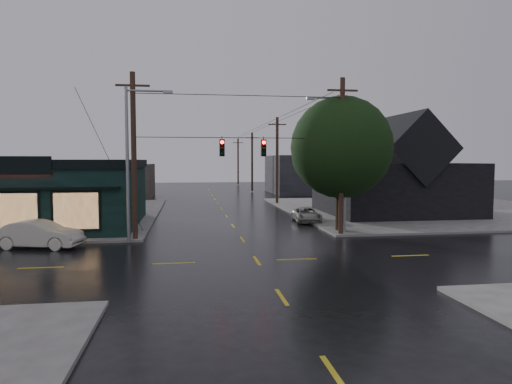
{
  "coord_description": "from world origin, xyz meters",
  "views": [
    {
      "loc": [
        -3.28,
        -21.75,
        4.91
      ],
      "look_at": [
        0.83,
        5.82,
        2.96
      ],
      "focal_mm": 32.0,
      "sensor_mm": 36.0,
      "label": 1
    }
  ],
  "objects": [
    {
      "name": "streetlight_ne",
      "position": [
        7.0,
        7.2,
        0.0
      ],
      "size": [
        5.4,
        0.3,
        9.15
      ],
      "primitive_type": null,
      "color": "gray",
      "rests_on": "ground"
    },
    {
      "name": "sidewalk_ne",
      "position": [
        20.0,
        20.0,
        0.07
      ],
      "size": [
        28.0,
        28.0,
        0.15
      ],
      "primitive_type": "cube",
      "color": "#65625F",
      "rests_on": "ground"
    },
    {
      "name": "sedan_cream",
      "position": [
        -11.56,
        4.97,
        0.78
      ],
      "size": [
        4.96,
        2.69,
        1.55
      ],
      "primitive_type": "imported",
      "rotation": [
        0.0,
        0.0,
        1.34
      ],
      "color": "beige",
      "rests_on": "ground"
    },
    {
      "name": "utility_pole_nw",
      "position": [
        -6.5,
        6.5,
        0.0
      ],
      "size": [
        2.0,
        0.32,
        10.15
      ],
      "primitive_type": null,
      "color": "#2F1E15",
      "rests_on": "ground"
    },
    {
      "name": "utility_pole_ne",
      "position": [
        6.5,
        6.5,
        0.0
      ],
      "size": [
        2.0,
        0.32,
        10.15
      ],
      "primitive_type": null,
      "color": "#2F1E15",
      "rests_on": "ground"
    },
    {
      "name": "suv_silver",
      "position": [
        6.0,
        13.27,
        0.57
      ],
      "size": [
        2.21,
        4.27,
        1.15
      ],
      "primitive_type": "imported",
      "rotation": [
        0.0,
        0.0,
        -0.08
      ],
      "color": "gray",
      "rests_on": "ground"
    },
    {
      "name": "utility_pole_far_b",
      "position": [
        6.5,
        48.0,
        0.0
      ],
      "size": [
        2.0,
        0.32,
        9.15
      ],
      "primitive_type": null,
      "color": "#2F1E15",
      "rests_on": "ground"
    },
    {
      "name": "bg_building_west",
      "position": [
        -14.0,
        40.0,
        2.2
      ],
      "size": [
        12.0,
        10.0,
        4.4
      ],
      "primitive_type": "cube",
      "color": "#3D322D",
      "rests_on": "ground"
    },
    {
      "name": "utility_pole_far_a",
      "position": [
        6.5,
        28.0,
        0.0
      ],
      "size": [
        2.0,
        0.32,
        9.65
      ],
      "primitive_type": null,
      "color": "#2F1E15",
      "rests_on": "ground"
    },
    {
      "name": "span_signal_assembly",
      "position": [
        0.1,
        6.5,
        5.7
      ],
      "size": [
        13.0,
        0.48,
        1.23
      ],
      "color": "black",
      "rests_on": "ground"
    },
    {
      "name": "streetlight_nw",
      "position": [
        -6.8,
        5.8,
        0.0
      ],
      "size": [
        5.4,
        0.3,
        9.15
      ],
      "primitive_type": null,
      "color": "gray",
      "rests_on": "ground"
    },
    {
      "name": "ground_plane",
      "position": [
        0.0,
        0.0,
        0.0
      ],
      "size": [
        160.0,
        160.0,
        0.0
      ],
      "primitive_type": "plane",
      "color": "black"
    },
    {
      "name": "corner_tree",
      "position": [
        7.0,
        8.0,
        5.76
      ],
      "size": [
        6.91,
        6.91,
        9.08
      ],
      "color": "black",
      "rests_on": "ground"
    },
    {
      "name": "pizza_shop",
      "position": [
        -15.0,
        12.94,
        2.56
      ],
      "size": [
        16.3,
        12.34,
        4.9
      ],
      "color": "black",
      "rests_on": "ground"
    },
    {
      "name": "bg_building_east",
      "position": [
        16.0,
        45.0,
        2.8
      ],
      "size": [
        14.0,
        12.0,
        5.6
      ],
      "primitive_type": "cube",
      "color": "#232428",
      "rests_on": "ground"
    },
    {
      "name": "ne_building",
      "position": [
        15.0,
        17.0,
        4.47
      ],
      "size": [
        12.6,
        11.6,
        8.75
      ],
      "color": "black",
      "rests_on": "ground"
    },
    {
      "name": "utility_pole_far_c",
      "position": [
        6.5,
        68.0,
        0.0
      ],
      "size": [
        2.0,
        0.32,
        9.15
      ],
      "primitive_type": null,
      "color": "#2F1E15",
      "rests_on": "ground"
    }
  ]
}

